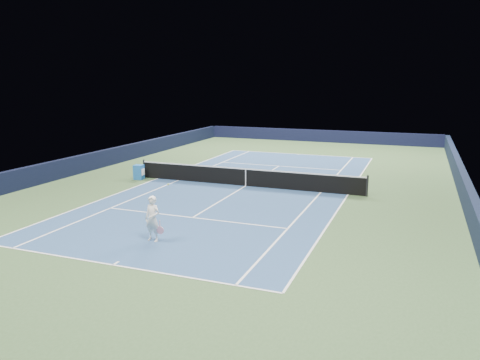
% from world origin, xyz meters
% --- Properties ---
extents(ground, '(40.00, 40.00, 0.00)m').
position_xyz_m(ground, '(0.00, 0.00, 0.00)').
color(ground, '#344F2B').
rests_on(ground, ground).
extents(wall_far, '(22.00, 0.35, 1.10)m').
position_xyz_m(wall_far, '(0.00, 19.82, 0.55)').
color(wall_far, black).
rests_on(wall_far, ground).
extents(wall_right, '(0.35, 40.00, 1.10)m').
position_xyz_m(wall_right, '(10.82, 0.00, 0.55)').
color(wall_right, black).
rests_on(wall_right, ground).
extents(wall_left, '(0.35, 40.00, 1.10)m').
position_xyz_m(wall_left, '(-10.82, 0.00, 0.55)').
color(wall_left, black).
rests_on(wall_left, ground).
extents(court_surface, '(10.97, 23.77, 0.01)m').
position_xyz_m(court_surface, '(0.00, 0.00, 0.00)').
color(court_surface, navy).
rests_on(court_surface, ground).
extents(baseline_far, '(10.97, 0.08, 0.00)m').
position_xyz_m(baseline_far, '(0.00, 11.88, 0.01)').
color(baseline_far, white).
rests_on(baseline_far, ground).
extents(baseline_near, '(10.97, 0.08, 0.00)m').
position_xyz_m(baseline_near, '(0.00, -11.88, 0.01)').
color(baseline_near, white).
rests_on(baseline_near, ground).
extents(sideline_doubles_right, '(0.08, 23.77, 0.00)m').
position_xyz_m(sideline_doubles_right, '(5.49, 0.00, 0.01)').
color(sideline_doubles_right, white).
rests_on(sideline_doubles_right, ground).
extents(sideline_doubles_left, '(0.08, 23.77, 0.00)m').
position_xyz_m(sideline_doubles_left, '(-5.49, 0.00, 0.01)').
color(sideline_doubles_left, white).
rests_on(sideline_doubles_left, ground).
extents(sideline_singles_right, '(0.08, 23.77, 0.00)m').
position_xyz_m(sideline_singles_right, '(4.12, 0.00, 0.01)').
color(sideline_singles_right, white).
rests_on(sideline_singles_right, ground).
extents(sideline_singles_left, '(0.08, 23.77, 0.00)m').
position_xyz_m(sideline_singles_left, '(-4.12, 0.00, 0.01)').
color(sideline_singles_left, white).
rests_on(sideline_singles_left, ground).
extents(service_line_far, '(8.23, 0.08, 0.00)m').
position_xyz_m(service_line_far, '(0.00, 6.40, 0.01)').
color(service_line_far, white).
rests_on(service_line_far, ground).
extents(service_line_near, '(8.23, 0.08, 0.00)m').
position_xyz_m(service_line_near, '(0.00, -6.40, 0.01)').
color(service_line_near, white).
rests_on(service_line_near, ground).
extents(center_service_line, '(0.08, 12.80, 0.00)m').
position_xyz_m(center_service_line, '(0.00, 0.00, 0.01)').
color(center_service_line, white).
rests_on(center_service_line, ground).
extents(center_mark_far, '(0.08, 0.30, 0.00)m').
position_xyz_m(center_mark_far, '(0.00, 11.73, 0.01)').
color(center_mark_far, white).
rests_on(center_mark_far, ground).
extents(center_mark_near, '(0.08, 0.30, 0.00)m').
position_xyz_m(center_mark_near, '(0.00, -11.73, 0.01)').
color(center_mark_near, white).
rests_on(center_mark_near, ground).
extents(tennis_net, '(12.90, 0.10, 1.07)m').
position_xyz_m(tennis_net, '(0.00, 0.00, 0.50)').
color(tennis_net, black).
rests_on(tennis_net, ground).
extents(sponsor_cube, '(0.61, 0.53, 0.84)m').
position_xyz_m(sponsor_cube, '(-6.40, -0.56, 0.42)').
color(sponsor_cube, blue).
rests_on(sponsor_cube, ground).
extents(tennis_player, '(0.79, 1.27, 1.91)m').
position_xyz_m(tennis_player, '(0.00, -9.49, 0.83)').
color(tennis_player, white).
rests_on(tennis_player, ground).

